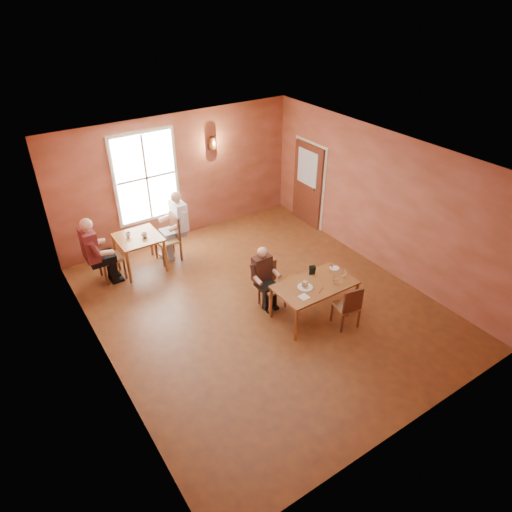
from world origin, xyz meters
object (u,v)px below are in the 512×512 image
diner_main (274,281)px  chair_empty (346,305)px  main_table (314,299)px  chair_diner_main (272,287)px  chair_diner_maroon (110,257)px  chair_diner_white (167,239)px  diner_maroon (107,247)px  second_table (140,253)px  diner_white (167,230)px

diner_main → chair_empty: bearing=124.6°
main_table → chair_diner_main: 0.83m
main_table → chair_diner_maroon: (-2.79, 3.35, 0.15)m
main_table → chair_diner_maroon: size_ratio=1.49×
chair_diner_white → diner_maroon: diner_maroon is taller
diner_main → diner_maroon: diner_maroon is taller
second_table → chair_diner_white: size_ratio=0.85×
chair_diner_main → diner_main: diner_main is taller
diner_maroon → second_table: bearing=90.0°
diner_main → chair_diner_maroon: diner_main is taller
chair_diner_main → chair_diner_white: (-0.99, 2.70, 0.08)m
main_table → second_table: (-2.14, 3.35, 0.04)m
diner_white → main_table: bearing=-156.5°
main_table → second_table: second_table is taller
diner_maroon → diner_white: bearing=90.0°
chair_diner_main → chair_diner_white: size_ratio=0.86×
diner_main → diner_maroon: size_ratio=0.80×
diner_main → diner_maroon: (-2.32, 2.73, 0.15)m
chair_diner_maroon → diner_white: bearing=90.0°
chair_empty → diner_maroon: bearing=138.8°
chair_empty → chair_diner_maroon: size_ratio=0.88×
chair_empty → chair_diner_maroon: (-3.09, 3.90, 0.06)m
chair_diner_white → diner_maroon: bearing=90.0°
second_table → chair_diner_maroon: size_ratio=0.89×
main_table → chair_diner_white: bearing=113.9°
diner_main → diner_maroon: 3.58m
main_table → diner_white: (-1.46, 3.35, 0.40)m
chair_diner_main → chair_diner_white: bearing=-69.9°
diner_main → diner_white: (-0.96, 2.73, 0.15)m
main_table → chair_diner_maroon: bearing=129.8°
second_table → chair_diner_white: 0.66m
diner_main → chair_empty: diner_main is taller
main_table → diner_maroon: (-2.82, 3.35, 0.40)m
main_table → diner_main: 0.83m
second_table → diner_maroon: diner_maroon is taller
diner_main → chair_diner_white: size_ratio=1.13×
diner_main → second_table: 3.19m
main_table → diner_main: diner_main is taller
chair_diner_main → main_table: bearing=127.6°
second_table → chair_diner_maroon: (-0.65, 0.00, 0.11)m
chair_empty → diner_white: size_ratio=0.59×
diner_main → chair_diner_white: 2.90m
main_table → second_table: size_ratio=1.67×
chair_diner_white → diner_maroon: (-1.33, 0.00, 0.22)m
chair_empty → diner_maroon: size_ratio=0.59×
diner_white → chair_diner_maroon: (-1.33, 0.00, -0.25)m
main_table → diner_white: size_ratio=1.01×
diner_white → chair_diner_maroon: bearing=90.0°
chair_empty → chair_diner_white: chair_diner_white is taller
chair_diner_main → diner_main: 0.15m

